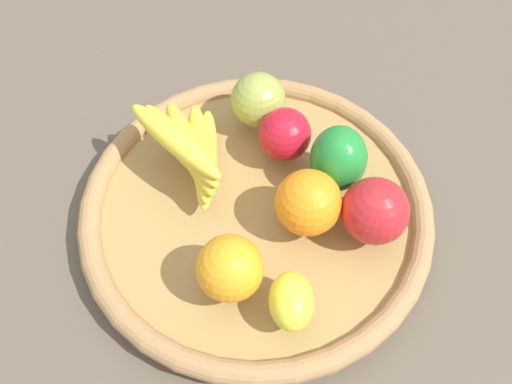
# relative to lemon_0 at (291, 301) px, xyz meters

# --- Properties ---
(ground_plane) EXTENTS (2.40, 2.40, 0.00)m
(ground_plane) POSITION_rel_lemon_0_xyz_m (-0.04, -0.13, -0.06)
(ground_plane) COLOR brown
(ground_plane) RESTS_ON ground
(basket) EXTENTS (0.43, 0.43, 0.04)m
(basket) POSITION_rel_lemon_0_xyz_m (-0.04, -0.13, -0.04)
(basket) COLOR #A17F47
(basket) RESTS_ON ground_plane
(lemon_0) EXTENTS (0.07, 0.08, 0.05)m
(lemon_0) POSITION_rel_lemon_0_xyz_m (0.00, 0.00, 0.00)
(lemon_0) COLOR yellow
(lemon_0) RESTS_ON basket
(apple_0) EXTENTS (0.08, 0.08, 0.07)m
(apple_0) POSITION_rel_lemon_0_xyz_m (-0.12, -0.18, 0.01)
(apple_0) COLOR red
(apple_0) RESTS_ON basket
(orange_0) EXTENTS (0.10, 0.10, 0.07)m
(orange_0) POSITION_rel_lemon_0_xyz_m (0.04, -0.06, 0.01)
(orange_0) COLOR orange
(orange_0) RESTS_ON basket
(orange_1) EXTENTS (0.11, 0.11, 0.08)m
(orange_1) POSITION_rel_lemon_0_xyz_m (-0.08, -0.08, 0.01)
(orange_1) COLOR orange
(orange_1) RESTS_ON basket
(banana_bunch) EXTENTS (0.12, 0.15, 0.08)m
(banana_bunch) POSITION_rel_lemon_0_xyz_m (-0.01, -0.22, 0.02)
(banana_bunch) COLOR yellow
(banana_bunch) RESTS_ON basket
(apple_2) EXTENTS (0.10, 0.10, 0.08)m
(apple_2) POSITION_rel_lemon_0_xyz_m (-0.13, -0.03, 0.01)
(apple_2) COLOR red
(apple_2) RESTS_ON basket
(bell_pepper) EXTENTS (0.10, 0.10, 0.08)m
(bell_pepper) POSITION_rel_lemon_0_xyz_m (-0.14, -0.11, 0.02)
(bell_pepper) COLOR #218331
(bell_pepper) RESTS_ON basket
(apple_1) EXTENTS (0.10, 0.10, 0.07)m
(apple_1) POSITION_rel_lemon_0_xyz_m (-0.12, -0.24, 0.01)
(apple_1) COLOR #909E42
(apple_1) RESTS_ON basket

